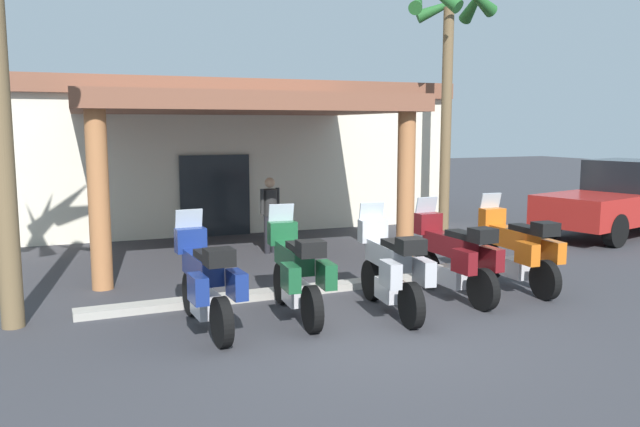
% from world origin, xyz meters
% --- Properties ---
extents(ground_plane, '(80.00, 80.00, 0.00)m').
position_xyz_m(ground_plane, '(0.00, 0.00, 0.00)').
color(ground_plane, '#38383D').
extents(motel_building, '(14.24, 11.88, 4.05)m').
position_xyz_m(motel_building, '(0.14, 11.32, 2.09)').
color(motel_building, silver).
rests_on(motel_building, ground_plane).
extents(motorcycle_blue, '(0.71, 2.21, 1.61)m').
position_xyz_m(motorcycle_blue, '(-2.10, 0.92, 0.70)').
color(motorcycle_blue, black).
rests_on(motorcycle_blue, ground_plane).
extents(motorcycle_green, '(0.74, 2.21, 1.61)m').
position_xyz_m(motorcycle_green, '(-0.71, 0.99, 0.70)').
color(motorcycle_green, black).
rests_on(motorcycle_green, ground_plane).
extents(motorcycle_silver, '(0.79, 2.21, 1.61)m').
position_xyz_m(motorcycle_silver, '(0.67, 0.60, 0.70)').
color(motorcycle_silver, black).
rests_on(motorcycle_silver, ground_plane).
extents(motorcycle_maroon, '(0.70, 2.21, 1.61)m').
position_xyz_m(motorcycle_maroon, '(2.05, 0.92, 0.70)').
color(motorcycle_maroon, black).
rests_on(motorcycle_maroon, ground_plane).
extents(motorcycle_orange, '(0.73, 2.21, 1.61)m').
position_xyz_m(motorcycle_orange, '(3.43, 1.00, 0.70)').
color(motorcycle_orange, black).
rests_on(motorcycle_orange, ground_plane).
extents(pedestrian, '(0.50, 0.32, 1.70)m').
position_xyz_m(pedestrian, '(0.55, 5.78, 0.98)').
color(pedestrian, black).
rests_on(pedestrian, ground_plane).
extents(pickup_truck_red, '(5.50, 3.08, 1.95)m').
position_xyz_m(pickup_truck_red, '(9.76, 4.40, 0.94)').
color(pickup_truck_red, black).
rests_on(pickup_truck_red, ground_plane).
extents(palm_tree_near_portico, '(2.43, 2.41, 6.81)m').
position_xyz_m(palm_tree_near_portico, '(5.99, 6.91, 5.15)').
color(palm_tree_near_portico, brown).
rests_on(palm_tree_near_portico, ground_plane).
extents(curb_strip, '(8.91, 0.36, 0.12)m').
position_xyz_m(curb_strip, '(0.67, 2.22, 0.06)').
color(curb_strip, '#ADA89E').
rests_on(curb_strip, ground_plane).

